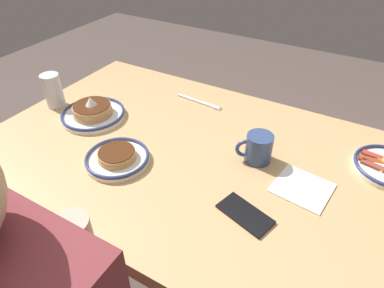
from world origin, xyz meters
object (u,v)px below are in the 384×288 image
(cell_phone, at_px, (245,214))
(plate_far_companion, at_px, (117,157))
(paper_napkin, at_px, (302,188))
(plate_center_pancakes, at_px, (93,112))
(fork_near, at_px, (199,102))
(coffee_mug, at_px, (258,148))
(drinking_glass, at_px, (54,92))

(cell_phone, bearing_deg, plate_far_companion, 16.38)
(cell_phone, height_order, paper_napkin, cell_phone)
(plate_far_companion, relative_size, cell_phone, 1.39)
(plate_far_companion, bearing_deg, plate_center_pancakes, -32.25)
(cell_phone, relative_size, paper_napkin, 0.96)
(fork_near, bearing_deg, plate_center_pancakes, 45.09)
(paper_napkin, bearing_deg, plate_far_companion, 17.59)
(coffee_mug, xyz_separation_m, drinking_glass, (0.80, 0.08, 0.01))
(plate_far_companion, distance_m, coffee_mug, 0.43)
(plate_center_pancakes, relative_size, coffee_mug, 2.20)
(coffee_mug, relative_size, fork_near, 0.52)
(plate_far_companion, bearing_deg, fork_near, -95.89)
(plate_center_pancakes, xyz_separation_m, paper_napkin, (-0.77, -0.01, -0.02))
(plate_center_pancakes, relative_size, drinking_glass, 1.79)
(cell_phone, bearing_deg, plate_center_pancakes, 3.65)
(plate_center_pancakes, height_order, paper_napkin, plate_center_pancakes)
(coffee_mug, relative_size, drinking_glass, 0.81)
(cell_phone, xyz_separation_m, paper_napkin, (-0.10, -0.17, -0.00))
(plate_far_companion, relative_size, drinking_glass, 1.53)
(cell_phone, bearing_deg, paper_napkin, -104.32)
(coffee_mug, bearing_deg, plate_far_companion, 30.99)
(paper_napkin, bearing_deg, drinking_glass, 1.35)
(drinking_glass, xyz_separation_m, paper_napkin, (-0.96, -0.02, -0.06))
(coffee_mug, height_order, cell_phone, coffee_mug)
(coffee_mug, relative_size, cell_phone, 0.74)
(plate_far_companion, xyz_separation_m, paper_napkin, (-0.53, -0.17, -0.01))
(cell_phone, distance_m, paper_napkin, 0.20)
(drinking_glass, bearing_deg, fork_near, -147.85)
(drinking_glass, height_order, fork_near, drinking_glass)
(plate_far_companion, height_order, drinking_glass, drinking_glass)
(coffee_mug, distance_m, fork_near, 0.40)
(cell_phone, distance_m, fork_near, 0.59)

